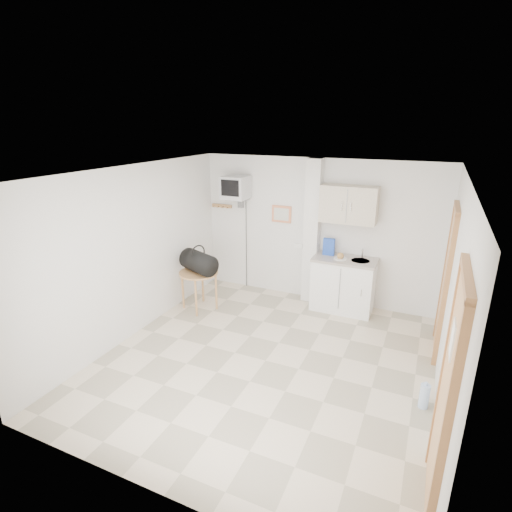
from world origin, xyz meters
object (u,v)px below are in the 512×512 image
at_px(crt_television, 236,188).
at_px(round_table, 199,277).
at_px(duffel_bag, 199,262).
at_px(water_bottle, 424,396).

bearing_deg(crt_television, round_table, -101.09).
relative_size(crt_television, round_table, 3.19).
bearing_deg(duffel_bag, water_bottle, 5.49).
height_order(crt_television, round_table, crt_television).
xyz_separation_m(round_table, duffel_bag, (0.01, -0.00, 0.26)).
bearing_deg(water_bottle, round_table, 162.90).
distance_m(crt_television, water_bottle, 4.42).
relative_size(round_table, water_bottle, 2.05).
bearing_deg(round_table, water_bottle, -17.10).
distance_m(round_table, duffel_bag, 0.26).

